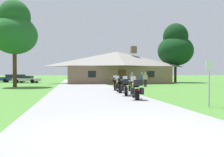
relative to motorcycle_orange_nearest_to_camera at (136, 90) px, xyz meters
name	(u,v)px	position (x,y,z in m)	size (l,w,h in m)	color
ground_plane	(86,88)	(-2.15, 12.49, -0.61)	(500.00, 500.00, 0.00)	#42752D
asphalt_driveway	(87,89)	(-2.15, 10.49, -0.58)	(6.40, 80.00, 0.06)	gray
motorcycle_orange_nearest_to_camera	(136,90)	(0.00, 0.00, 0.00)	(0.86, 2.08, 1.30)	black
motorcycle_white_second_in_row	(126,87)	(-0.02, 2.49, 0.00)	(0.95, 2.07, 1.30)	black
motorcycle_yellow_third_in_row	(119,85)	(0.03, 5.01, 0.00)	(0.74, 2.08, 1.30)	black
motorcycle_green_farthest_in_row	(115,84)	(0.20, 7.92, 0.01)	(0.81, 2.07, 1.30)	black
stone_lodge	(117,67)	(3.51, 24.67, 2.01)	(16.31, 8.71, 5.97)	brown
bystander_blue_shirt_near_lodge	(142,78)	(5.12, 16.04, 0.34)	(0.41, 0.42, 1.69)	navy
bystander_tan_shirt_beside_signpost	(145,79)	(4.80, 13.58, 0.34)	(0.55, 0.23, 1.69)	black
bystander_gray_shirt_by_tree	(132,78)	(3.62, 15.13, 0.34)	(0.54, 0.29, 1.69)	black
metal_signpost_roadside	(209,77)	(2.56, -3.27, 0.74)	(0.36, 0.06, 2.14)	#9EA0A5
tree_right_of_lodge	(175,47)	(14.19, 26.23, 5.63)	(6.13, 6.13, 10.26)	#422D19
tree_left_near	(14,30)	(-10.00, 15.46, 5.89)	(5.09, 5.09, 9.85)	#422D19
parked_navy_suv_far_left	(15,78)	(-13.57, 31.73, 0.17)	(4.70, 2.10, 1.40)	navy
parked_silver_sedan_far_left	(27,79)	(-10.93, 27.93, 0.03)	(4.51, 2.75, 1.20)	#ADAFB7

